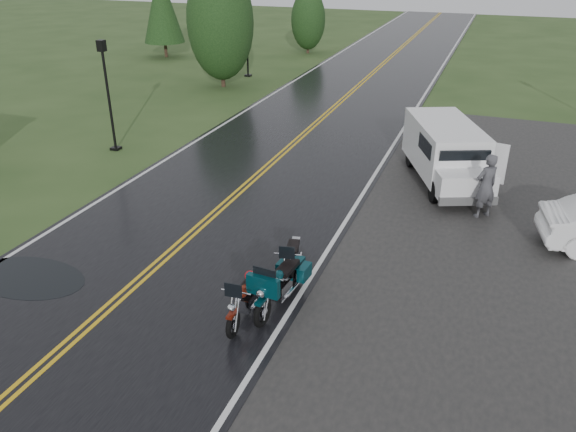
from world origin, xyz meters
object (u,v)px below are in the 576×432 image
object	(u,v)px
motorcycle_silver	(286,274)
lamp_post_far_left	(247,38)
van_white	(437,173)
person_at_van	(486,187)
motorcycle_red	(233,315)
lamp_post_near_left	(109,96)
motorcycle_teal	(262,301)

from	to	relation	value
motorcycle_silver	lamp_post_far_left	distance (m)	23.65
motorcycle_silver	van_white	world-z (taller)	van_white
person_at_van	van_white	bearing A→B (deg)	-62.26
motorcycle_red	van_white	bearing A→B (deg)	67.25
person_at_van	lamp_post_near_left	xyz separation A→B (m)	(-13.75, 1.28, 1.13)
motorcycle_silver	motorcycle_red	bearing A→B (deg)	-116.30
motorcycle_teal	person_at_van	distance (m)	8.18
person_at_van	lamp_post_far_left	distance (m)	21.03
motorcycle_teal	van_white	world-z (taller)	van_white
person_at_van	lamp_post_near_left	world-z (taller)	lamp_post_near_left
person_at_van	lamp_post_far_left	xyz separation A→B (m)	(-14.36, 15.31, 1.27)
motorcycle_silver	person_at_van	distance (m)	7.08
motorcycle_red	person_at_van	distance (m)	8.87
van_white	person_at_van	distance (m)	1.55
motorcycle_teal	van_white	size ratio (longest dim) A/B	0.45
lamp_post_near_left	motorcycle_silver	bearing A→B (deg)	-36.08
motorcycle_silver	lamp_post_far_left	world-z (taller)	lamp_post_far_left
motorcycle_red	lamp_post_near_left	distance (m)	13.03
lamp_post_near_left	lamp_post_far_left	distance (m)	14.05
motorcycle_teal	lamp_post_near_left	xyz separation A→B (m)	(-9.75, 8.42, 1.43)
motorcycle_teal	motorcycle_silver	size ratio (longest dim) A/B	1.15
motorcycle_red	lamp_post_near_left	world-z (taller)	lamp_post_near_left
van_white	lamp_post_far_left	bearing A→B (deg)	108.53
motorcycle_red	van_white	world-z (taller)	van_white
motorcycle_teal	lamp_post_far_left	xyz separation A→B (m)	(-10.36, 22.45, 1.57)
motorcycle_teal	person_at_van	bearing A→B (deg)	65.76
motorcycle_silver	van_white	xyz separation A→B (m)	(2.50, 6.41, 0.41)
motorcycle_teal	lamp_post_far_left	bearing A→B (deg)	119.78
motorcycle_red	lamp_post_near_left	xyz separation A→B (m)	(-9.34, 8.97, 1.50)
motorcycle_teal	person_at_van	xyz separation A→B (m)	(4.00, 7.14, 0.29)
motorcycle_silver	lamp_post_far_left	xyz separation A→B (m)	(-10.41, 21.18, 1.65)
motorcycle_silver	person_at_van	xyz separation A→B (m)	(3.95, 5.86, 0.38)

